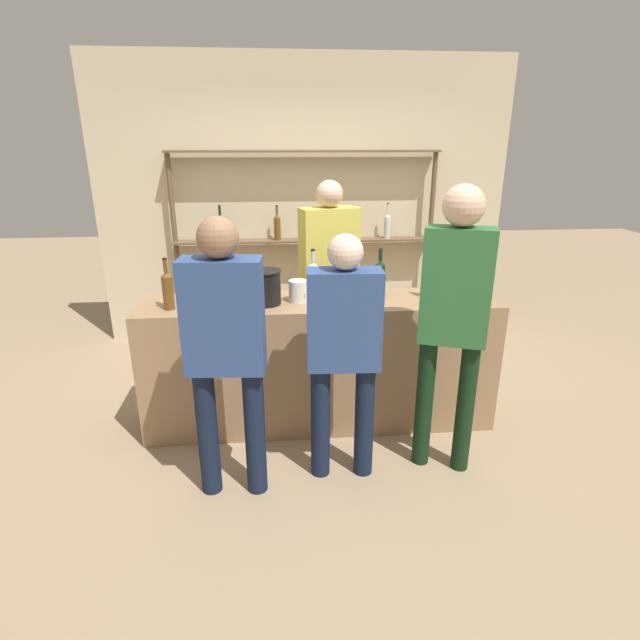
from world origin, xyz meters
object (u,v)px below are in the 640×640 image
(wine_glass, at_px, (378,285))
(customer_right, at_px, (454,308))
(counter_bottle_1, at_px, (168,289))
(counter_bottle_4, at_px, (380,276))
(server_behind_counter, at_px, (329,265))
(customer_center, at_px, (344,343))
(customer_left, at_px, (225,342))
(counter_bottle_2, at_px, (229,285))
(ice_bucket, at_px, (265,287))
(cork_jar, at_px, (298,291))
(counter_bottle_0, at_px, (313,279))
(counter_bottle_5, at_px, (432,279))
(counter_bottle_3, at_px, (466,273))

(wine_glass, relative_size, customer_right, 0.08)
(counter_bottle_1, height_order, counter_bottle_4, counter_bottle_1)
(server_behind_counter, bearing_deg, counter_bottle_4, 7.96)
(counter_bottle_1, xyz_separation_m, customer_center, (1.10, -0.56, -0.19))
(counter_bottle_1, distance_m, customer_right, 1.83)
(customer_left, bearing_deg, counter_bottle_2, 6.71)
(ice_bucket, bearing_deg, counter_bottle_2, 167.49)
(counter_bottle_2, bearing_deg, cork_jar, -3.29)
(counter_bottle_0, bearing_deg, server_behind_counter, 76.13)
(counter_bottle_0, height_order, ice_bucket, counter_bottle_0)
(counter_bottle_1, bearing_deg, customer_right, -16.99)
(ice_bucket, height_order, customer_center, customer_center)
(ice_bucket, bearing_deg, wine_glass, 2.76)
(ice_bucket, bearing_deg, customer_center, -53.27)
(counter_bottle_0, height_order, counter_bottle_5, counter_bottle_0)
(counter_bottle_5, height_order, customer_center, customer_center)
(counter_bottle_0, height_order, customer_center, customer_center)
(counter_bottle_3, xyz_separation_m, customer_left, (-1.68, -0.89, -0.12))
(counter_bottle_3, relative_size, customer_center, 0.23)
(counter_bottle_0, bearing_deg, ice_bucket, -164.52)
(counter_bottle_5, xyz_separation_m, wine_glass, (-0.39, 0.00, -0.03))
(counter_bottle_2, relative_size, counter_bottle_4, 0.99)
(counter_bottle_1, bearing_deg, counter_bottle_4, 9.51)
(wine_glass, relative_size, cork_jar, 0.92)
(customer_left, distance_m, customer_right, 1.34)
(ice_bucket, bearing_deg, cork_jar, 6.83)
(wine_glass, bearing_deg, counter_bottle_0, 173.14)
(counter_bottle_0, xyz_separation_m, wine_glass, (0.46, -0.06, -0.04))
(counter_bottle_4, xyz_separation_m, ice_bucket, (-0.83, -0.19, -0.01))
(counter_bottle_0, relative_size, ice_bucket, 1.51)
(wine_glass, height_order, cork_jar, cork_jar)
(counter_bottle_1, bearing_deg, counter_bottle_0, 8.81)
(cork_jar, bearing_deg, server_behind_counter, 70.47)
(counter_bottle_0, relative_size, counter_bottle_5, 1.04)
(counter_bottle_0, distance_m, counter_bottle_1, 0.98)
(ice_bucket, distance_m, customer_right, 1.26)
(counter_bottle_0, xyz_separation_m, customer_left, (-0.55, -0.82, -0.12))
(counter_bottle_4, height_order, ice_bucket, counter_bottle_4)
(ice_bucket, bearing_deg, counter_bottle_4, 12.75)
(counter_bottle_4, distance_m, counter_bottle_5, 0.38)
(counter_bottle_1, relative_size, customer_left, 0.21)
(counter_bottle_1, relative_size, server_behind_counter, 0.20)
(wine_glass, bearing_deg, counter_bottle_3, 10.67)
(cork_jar, height_order, customer_center, customer_center)
(customer_right, bearing_deg, counter_bottle_3, -4.89)
(counter_bottle_2, bearing_deg, server_behind_counter, 47.09)
(counter_bottle_0, height_order, wine_glass, counter_bottle_0)
(cork_jar, relative_size, customer_left, 0.09)
(counter_bottle_1, bearing_deg, server_behind_counter, 39.08)
(cork_jar, bearing_deg, wine_glass, 1.12)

